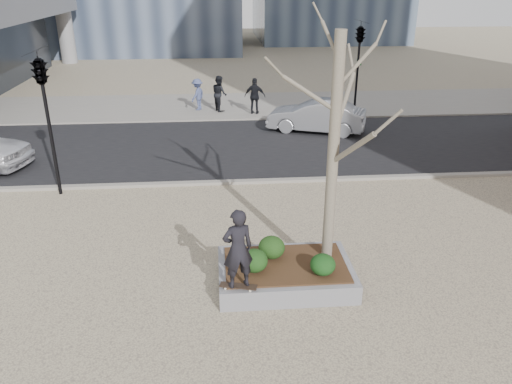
{
  "coord_description": "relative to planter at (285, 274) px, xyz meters",
  "views": [
    {
      "loc": [
        -0.45,
        -9.54,
        6.42
      ],
      "look_at": [
        0.5,
        2.0,
        1.4
      ],
      "focal_mm": 35.0,
      "sensor_mm": 36.0,
      "label": 1
    }
  ],
  "objects": [
    {
      "name": "pedestrian_c",
      "position": [
        0.53,
        15.12,
        0.69
      ],
      "size": [
        1.12,
        0.67,
        1.78
      ],
      "primitive_type": "imported",
      "rotation": [
        0.0,
        0.0,
        2.9
      ],
      "color": "black",
      "rests_on": "far_sidewalk"
    },
    {
      "name": "shrub_left",
      "position": [
        -0.72,
        -0.23,
        0.52
      ],
      "size": [
        0.59,
        0.59,
        0.5
      ],
      "primitive_type": "ellipsoid",
      "color": "#193F14",
      "rests_on": "planter_mulch"
    },
    {
      "name": "planter_mulch",
      "position": [
        0.0,
        0.0,
        0.25
      ],
      "size": [
        2.7,
        1.7,
        0.04
      ],
      "primitive_type": "cube",
      "color": "#382314",
      "rests_on": "planter"
    },
    {
      "name": "planter",
      "position": [
        0.0,
        0.0,
        0.0
      ],
      "size": [
        3.0,
        2.0,
        0.45
      ],
      "primitive_type": "cube",
      "color": "gray",
      "rests_on": "ground"
    },
    {
      "name": "sycamore_tree",
      "position": [
        1.0,
        0.3,
        3.56
      ],
      "size": [
        2.8,
        2.8,
        6.6
      ],
      "primitive_type": null,
      "color": "gray",
      "rests_on": "planter_mulch"
    },
    {
      "name": "car_silver",
      "position": [
        2.99,
        11.77,
        0.5
      ],
      "size": [
        4.53,
        2.85,
        1.41
      ],
      "primitive_type": "imported",
      "rotation": [
        0.0,
        0.0,
        4.37
      ],
      "color": "#9B9DA3",
      "rests_on": "street"
    },
    {
      "name": "shrub_middle",
      "position": [
        -0.28,
        0.31,
        0.52
      ],
      "size": [
        0.61,
        0.61,
        0.52
      ],
      "primitive_type": "ellipsoid",
      "color": "black",
      "rests_on": "planter_mulch"
    },
    {
      "name": "skateboard",
      "position": [
        -1.1,
        -0.82,
        0.26
      ],
      "size": [
        0.81,
        0.38,
        0.08
      ],
      "primitive_type": null,
      "rotation": [
        0.0,
        0.0,
        -0.25
      ],
      "color": "black",
      "rests_on": "planter"
    },
    {
      "name": "traffic_light_far",
      "position": [
        5.5,
        14.6,
        2.02
      ],
      "size": [
        0.6,
        2.48,
        4.5
      ],
      "primitive_type": null,
      "color": "black",
      "rests_on": "ground"
    },
    {
      "name": "street",
      "position": [
        -1.0,
        10.0,
        -0.21
      ],
      "size": [
        60.0,
        8.0,
        0.02
      ],
      "primitive_type": "cube",
      "color": "black",
      "rests_on": "ground"
    },
    {
      "name": "shrub_right",
      "position": [
        0.74,
        -0.48,
        0.5
      ],
      "size": [
        0.55,
        0.55,
        0.47
      ],
      "primitive_type": "ellipsoid",
      "color": "#123811",
      "rests_on": "planter_mulch"
    },
    {
      "name": "pedestrian_a",
      "position": [
        -1.23,
        15.89,
        0.69
      ],
      "size": [
        0.94,
        1.05,
        1.79
      ],
      "primitive_type": "imported",
      "rotation": [
        0.0,
        0.0,
        1.94
      ],
      "color": "black",
      "rests_on": "far_sidewalk"
    },
    {
      "name": "pedestrian_b",
      "position": [
        -2.35,
        16.15,
        0.6
      ],
      "size": [
        1.0,
        1.19,
        1.6
      ],
      "primitive_type": "imported",
      "rotation": [
        0.0,
        0.0,
        4.24
      ],
      "color": "#45507D",
      "rests_on": "far_sidewalk"
    },
    {
      "name": "ground",
      "position": [
        -1.0,
        0.0,
        -0.23
      ],
      "size": [
        120.0,
        120.0,
        0.0
      ],
      "primitive_type": "plane",
      "color": "#C1B48E",
      "rests_on": "ground"
    },
    {
      "name": "traffic_light_near",
      "position": [
        -6.5,
        5.6,
        2.02
      ],
      "size": [
        0.6,
        2.48,
        4.5
      ],
      "primitive_type": null,
      "color": "black",
      "rests_on": "ground"
    },
    {
      "name": "skateboarder",
      "position": [
        -1.1,
        -0.82,
        1.17
      ],
      "size": [
        0.72,
        0.57,
        1.74
      ],
      "primitive_type": "imported",
      "rotation": [
        0.0,
        0.0,
        3.4
      ],
      "color": "black",
      "rests_on": "skateboard"
    },
    {
      "name": "far_sidewalk",
      "position": [
        -1.0,
        17.0,
        -0.21
      ],
      "size": [
        60.0,
        6.0,
        0.02
      ],
      "primitive_type": "cube",
      "color": "gray",
      "rests_on": "ground"
    }
  ]
}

